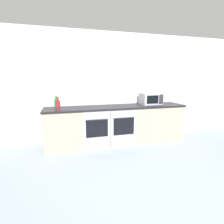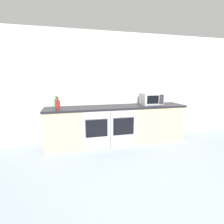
% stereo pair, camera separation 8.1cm
% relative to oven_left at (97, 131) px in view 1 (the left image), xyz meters
% --- Properties ---
extents(ground_plane, '(16.00, 16.00, 0.00)m').
position_rel_oven_left_xyz_m(ground_plane, '(0.55, -1.85, -0.43)').
color(ground_plane, gray).
extents(wall_back, '(10.00, 0.06, 2.60)m').
position_rel_oven_left_xyz_m(wall_back, '(0.55, 0.67, 0.87)').
color(wall_back, silver).
rests_on(wall_back, ground_plane).
extents(counter_back, '(3.28, 0.65, 0.89)m').
position_rel_oven_left_xyz_m(counter_back, '(0.55, 0.33, 0.02)').
color(counter_back, '#D1B789').
rests_on(counter_back, ground_plane).
extents(oven_left, '(0.59, 0.06, 0.84)m').
position_rel_oven_left_xyz_m(oven_left, '(0.00, 0.00, 0.00)').
color(oven_left, '#B7BABF').
rests_on(oven_left, ground_plane).
extents(oven_right, '(0.59, 0.06, 0.84)m').
position_rel_oven_left_xyz_m(oven_right, '(0.60, 0.00, 0.00)').
color(oven_right, '#A8AAAF').
rests_on(oven_right, ground_plane).
extents(microwave, '(0.50, 0.37, 0.28)m').
position_rel_oven_left_xyz_m(microwave, '(1.44, 0.38, 0.60)').
color(microwave, '#B7BABF').
rests_on(microwave, counter_back).
extents(bottle_green, '(0.08, 0.08, 0.27)m').
position_rel_oven_left_xyz_m(bottle_green, '(-0.80, 0.44, 0.57)').
color(bottle_green, '#19722D').
rests_on(bottle_green, counter_back).
extents(bottle_red, '(0.08, 0.08, 0.27)m').
position_rel_oven_left_xyz_m(bottle_red, '(-0.76, 0.18, 0.57)').
color(bottle_red, maroon).
rests_on(bottle_red, counter_back).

